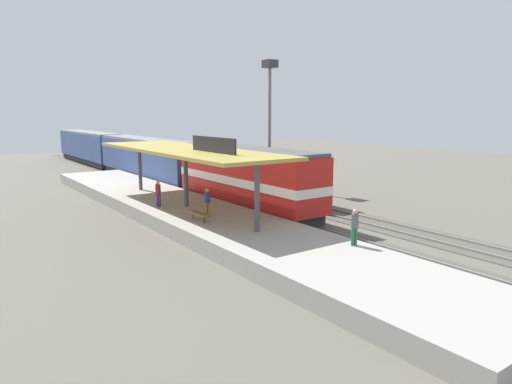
# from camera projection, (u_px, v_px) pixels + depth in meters

# --- Properties ---
(ground_plane) EXTENTS (120.00, 120.00, 0.00)m
(ground_plane) POSITION_uv_depth(u_px,v_px,m) (267.00, 208.00, 34.14)
(ground_plane) COLOR #5B564C
(track_near) EXTENTS (3.20, 110.00, 0.16)m
(track_near) POSITION_uv_depth(u_px,v_px,m) (244.00, 210.00, 32.99)
(track_near) COLOR #4E4941
(track_near) RESTS_ON ground
(track_far) EXTENTS (3.20, 110.00, 0.16)m
(track_far) POSITION_uv_depth(u_px,v_px,m) (293.00, 203.00, 35.62)
(track_far) COLOR #4E4941
(track_far) RESTS_ON ground
(platform) EXTENTS (6.00, 44.00, 0.90)m
(platform) POSITION_uv_depth(u_px,v_px,m) (187.00, 213.00, 30.29)
(platform) COLOR #9E998E
(platform) RESTS_ON ground
(station_canopy) EXTENTS (5.20, 18.00, 4.70)m
(station_canopy) POSITION_uv_depth(u_px,v_px,m) (186.00, 151.00, 29.51)
(station_canopy) COLOR #47474C
(station_canopy) RESTS_ON platform
(platform_bench) EXTENTS (0.44, 1.70, 0.50)m
(platform_bench) POSITION_uv_depth(u_px,v_px,m) (198.00, 214.00, 25.94)
(platform_bench) COLOR #333338
(platform_bench) RESTS_ON platform
(locomotive) EXTENTS (2.93, 14.43, 4.44)m
(locomotive) POSITION_uv_depth(u_px,v_px,m) (246.00, 178.00, 32.43)
(locomotive) COLOR #28282D
(locomotive) RESTS_ON track_near
(passenger_carriage_front) EXTENTS (2.90, 20.00, 4.24)m
(passenger_carriage_front) POSITION_uv_depth(u_px,v_px,m) (147.00, 159.00, 46.89)
(passenger_carriage_front) COLOR #28282D
(passenger_carriage_front) RESTS_ON track_near
(passenger_carriage_rear) EXTENTS (2.90, 20.00, 4.24)m
(passenger_carriage_rear) POSITION_uv_depth(u_px,v_px,m) (89.00, 147.00, 63.59)
(passenger_carriage_rear) COLOR #28282D
(passenger_carriage_rear) RESTS_ON track_near
(freight_car) EXTENTS (2.80, 12.00, 3.54)m
(freight_car) POSITION_uv_depth(u_px,v_px,m) (268.00, 174.00, 37.95)
(freight_car) COLOR #28282D
(freight_car) RESTS_ON track_far
(light_mast) EXTENTS (1.10, 1.10, 11.70)m
(light_mast) POSITION_uv_depth(u_px,v_px,m) (270.00, 97.00, 41.89)
(light_mast) COLOR slate
(light_mast) RESTS_ON ground
(person_waiting) EXTENTS (0.34, 0.34, 1.71)m
(person_waiting) POSITION_uv_depth(u_px,v_px,m) (207.00, 201.00, 26.99)
(person_waiting) COLOR olive
(person_waiting) RESTS_ON platform
(person_walking) EXTENTS (0.34, 0.34, 1.71)m
(person_walking) POSITION_uv_depth(u_px,v_px,m) (158.00, 193.00, 29.79)
(person_walking) COLOR #663375
(person_walking) RESTS_ON platform
(person_boarding) EXTENTS (0.34, 0.34, 1.71)m
(person_boarding) POSITION_uv_depth(u_px,v_px,m) (355.00, 225.00, 21.12)
(person_boarding) COLOR #23603D
(person_boarding) RESTS_ON platform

